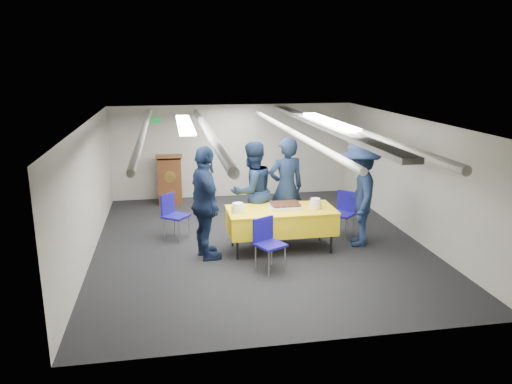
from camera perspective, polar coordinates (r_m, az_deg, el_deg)
ground at (r=9.48m, az=0.27°, el=-5.82°), size 7.00×7.00×0.00m
room_shell at (r=9.41m, az=0.40°, el=5.47°), size 6.00×7.00×2.30m
serving_table at (r=8.98m, az=2.89°, el=-3.24°), size 1.92×0.90×0.77m
sheet_cake at (r=8.97m, az=3.34°, el=-1.56°), size 0.54×0.42×0.09m
plate_stack_left at (r=8.71m, az=-2.09°, el=-1.84°), size 0.23×0.23×0.16m
plate_stack_right at (r=9.00m, az=6.79°, el=-1.33°), size 0.21×0.21×0.18m
podium at (r=12.08m, az=-9.83°, el=1.54°), size 0.62×0.53×1.25m
chair_near at (r=8.15m, az=1.27°, el=-5.35°), size 0.57×0.57×0.87m
chair_right at (r=9.89m, az=10.04°, el=-1.92°), size 0.59×0.59×0.87m
chair_left at (r=9.71m, az=-9.53°, el=-2.22°), size 0.59×0.59×0.87m
sailor_a at (r=9.57m, az=3.45°, el=0.47°), size 0.77×0.57×1.95m
sailor_b at (r=9.43m, az=-0.44°, el=0.09°), size 1.14×1.06×1.89m
sailor_c at (r=8.52m, az=-5.79°, el=-1.31°), size 0.73×1.23×1.97m
sailor_d at (r=9.32m, az=11.73°, el=-0.26°), size 1.02×1.39×1.93m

